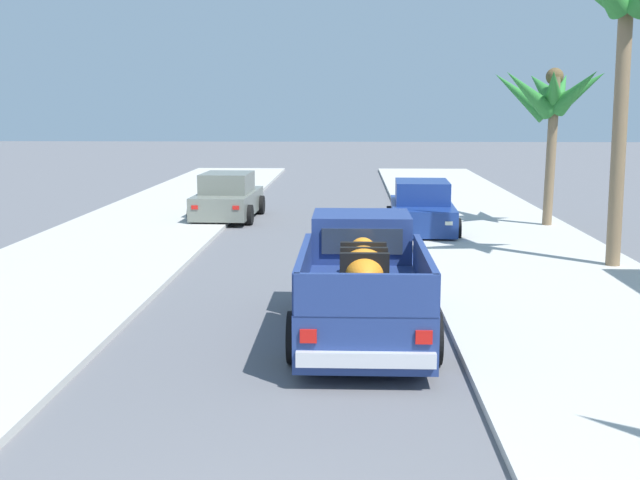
# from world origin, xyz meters

# --- Properties ---
(sidewalk_left) EXTENTS (5.05, 60.00, 0.12)m
(sidewalk_left) POSITION_xyz_m (-5.24, 12.00, 0.06)
(sidewalk_left) COLOR beige
(sidewalk_left) RESTS_ON ground
(sidewalk_right) EXTENTS (5.05, 60.00, 0.12)m
(sidewalk_right) POSITION_xyz_m (5.24, 12.00, 0.06)
(sidewalk_right) COLOR beige
(sidewalk_right) RESTS_ON ground
(curb_left) EXTENTS (0.16, 60.00, 0.10)m
(curb_left) POSITION_xyz_m (-4.11, 12.00, 0.05)
(curb_left) COLOR silver
(curb_left) RESTS_ON ground
(curb_right) EXTENTS (0.16, 60.00, 0.10)m
(curb_right) POSITION_xyz_m (4.11, 12.00, 0.05)
(curb_right) COLOR silver
(curb_right) RESTS_ON ground
(pickup_truck) EXTENTS (2.23, 5.21, 1.80)m
(pickup_truck) POSITION_xyz_m (1.29, 8.16, 0.81)
(pickup_truck) COLOR navy
(pickup_truck) RESTS_ON ground
(car_left_near) EXTENTS (2.13, 4.31, 1.54)m
(car_left_near) POSITION_xyz_m (-2.95, 21.56, 0.71)
(car_left_near) COLOR slate
(car_left_near) RESTS_ON ground
(car_right_near) EXTENTS (2.15, 4.31, 1.54)m
(car_right_near) POSITION_xyz_m (3.17, 18.79, 0.71)
(car_right_near) COLOR navy
(car_right_near) RESTS_ON ground
(palm_tree_left_fore) EXTENTS (3.66, 3.70, 7.27)m
(palm_tree_left_fore) POSITION_xyz_m (6.97, 13.52, 5.95)
(palm_tree_left_fore) COLOR #846B4C
(palm_tree_left_fore) RESTS_ON ground
(palm_tree_left_mid) EXTENTS (3.48, 3.70, 4.91)m
(palm_tree_left_mid) POSITION_xyz_m (6.96, 19.69, 4.01)
(palm_tree_left_mid) COLOR #846B4C
(palm_tree_left_mid) RESTS_ON ground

